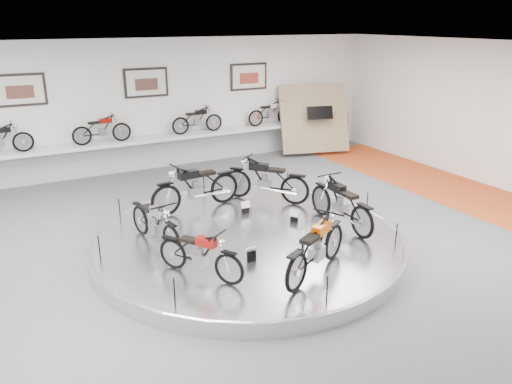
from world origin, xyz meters
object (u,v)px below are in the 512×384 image
bike_b (196,186)px  bike_f (341,203)px  bike_c (155,222)px  shelf (153,139)px  display_platform (248,241)px  bike_d (200,254)px  bike_e (316,247)px  bike_a (266,179)px

bike_b → bike_f: 3.35m
bike_c → bike_f: bearing=65.2°
shelf → bike_c: bearing=-106.9°
display_platform → shelf: (0.00, 6.40, 0.85)m
bike_b → bike_f: size_ratio=1.06×
display_platform → bike_d: 2.02m
bike_d → bike_e: bike_e is taller
display_platform → bike_e: size_ratio=3.64×
bike_d → bike_a: bearing=101.9°
shelf → bike_f: size_ratio=6.11×
shelf → bike_e: 8.46m
bike_a → bike_f: bearing=155.7°
bike_c → shelf: bearing=152.6°
bike_a → bike_b: (-1.70, 0.27, 0.02)m
bike_b → bike_c: bike_b is taller
bike_f → bike_c: bearing=75.9°
bike_b → bike_e: bearing=93.1°
bike_a → bike_c: bike_a is taller
bike_c → bike_e: size_ratio=0.92×
display_platform → bike_c: 1.97m
bike_f → bike_d: bearing=100.8°
bike_b → bike_d: bike_b is taller
shelf → bike_b: bearing=-94.9°
bike_b → bike_d: size_ratio=1.29×
shelf → bike_f: bike_f is taller
bike_c → bike_e: (2.08, -2.49, 0.04)m
bike_a → bike_e: bearing=123.0°
display_platform → bike_a: bearing=50.6°
bike_d → bike_e: (1.80, -0.88, 0.08)m
bike_a → bike_c: bearing=69.5°
display_platform → bike_d: (-1.53, -1.17, 0.59)m
shelf → bike_d: bearing=-101.4°
bike_c → bike_a: bearing=100.0°
display_platform → bike_e: bike_e is taller
bike_b → bike_a: bearing=164.8°
display_platform → bike_a: bike_a is taller
bike_a → display_platform: bearing=99.7°
bike_a → bike_b: bike_b is taller
bike_a → shelf: bearing=-25.6°
bike_c → bike_d: 1.64m
bike_b → bike_d: bearing=63.0°
shelf → bike_d: size_ratio=7.44×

